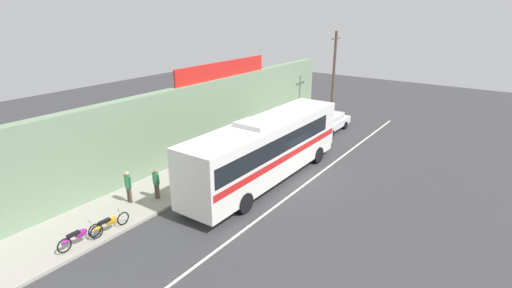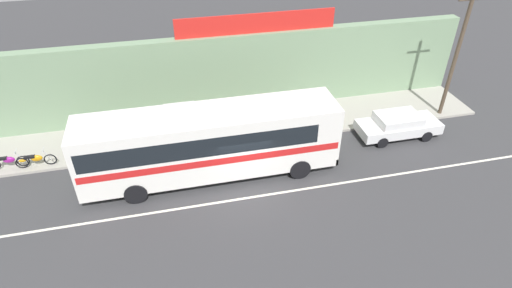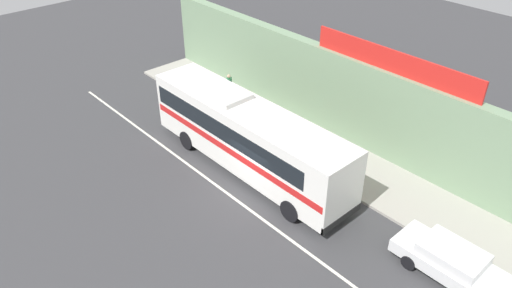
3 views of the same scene
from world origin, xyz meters
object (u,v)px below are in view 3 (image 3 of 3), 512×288
at_px(intercity_bus, 247,134).
at_px(parked_car, 452,262).
at_px(motorcycle_blue, 180,81).
at_px(pedestrian_by_curb, 230,95).
at_px(motorcycle_green, 189,88).
at_px(pedestrian_far_left, 229,85).

distance_m(intercity_bus, parked_car, 10.82).
height_order(motorcycle_blue, pedestrian_by_curb, pedestrian_by_curb).
bearing_deg(intercity_bus, pedestrian_by_curb, 148.16).
distance_m(motorcycle_green, pedestrian_by_curb, 3.43).
relative_size(pedestrian_far_left, pedestrian_by_curb, 1.04).
distance_m(parked_car, pedestrian_far_left, 17.20).
height_order(parked_car, motorcycle_blue, parked_car).
bearing_deg(pedestrian_by_curb, motorcycle_green, -167.67).
bearing_deg(intercity_bus, motorcycle_blue, 164.85).
distance_m(motorcycle_blue, pedestrian_by_curb, 4.69).
xyz_separation_m(motorcycle_blue, pedestrian_by_curb, (4.63, 0.56, 0.51)).
xyz_separation_m(intercity_bus, parked_car, (10.68, 1.08, -1.33)).
height_order(intercity_bus, motorcycle_green, intercity_bus).
bearing_deg(parked_car, intercity_bus, -174.21).
relative_size(motorcycle_blue, motorcycle_green, 1.01).
bearing_deg(pedestrian_by_curb, pedestrian_far_left, 143.87).
bearing_deg(motorcycle_blue, parked_car, -4.38).
xyz_separation_m(intercity_bus, motorcycle_blue, (-9.80, 2.65, -1.50)).
distance_m(pedestrian_far_left, pedestrian_by_curb, 1.35).
xyz_separation_m(motorcycle_green, pedestrian_by_curb, (3.31, 0.72, 0.51)).
xyz_separation_m(pedestrian_far_left, pedestrian_by_curb, (1.09, -0.80, -0.04)).
relative_size(parked_car, pedestrian_far_left, 2.72).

